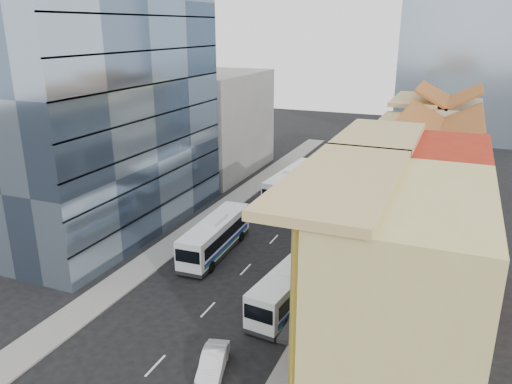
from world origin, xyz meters
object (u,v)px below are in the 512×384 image
at_px(office_tower, 100,81).
at_px(sedan_right, 213,363).
at_px(bus_left_near, 215,235).
at_px(bus_right, 292,284).
at_px(bus_left_far, 294,183).
at_px(shophouse_tan, 404,294).

relative_size(office_tower, sedan_right, 7.43).
height_order(bus_left_near, bus_right, bus_left_near).
distance_m(bus_left_far, bus_right, 24.22).
relative_size(office_tower, bus_left_far, 2.37).
bearing_deg(bus_left_near, bus_right, -34.31).
distance_m(bus_left_near, sedan_right, 16.94).
distance_m(shophouse_tan, office_tower, 35.19).
bearing_deg(bus_right, bus_left_far, 114.48).
xyz_separation_m(office_tower, sedan_right, (20.60, -17.12, -14.33)).
xyz_separation_m(bus_left_near, bus_left_far, (1.90, 17.15, 0.27)).
height_order(bus_left_near, sedan_right, bus_left_near).
distance_m(bus_right, sedan_right, 9.51).
relative_size(shophouse_tan, sedan_right, 3.47).
height_order(shophouse_tan, bus_right, shophouse_tan).
bearing_deg(bus_right, sedan_right, -95.18).
bearing_deg(office_tower, bus_left_far, 45.36).
distance_m(shophouse_tan, bus_left_near, 21.99).
height_order(office_tower, bus_left_near, office_tower).
distance_m(office_tower, bus_left_far, 24.95).
distance_m(bus_left_near, bus_left_far, 17.26).
relative_size(bus_left_near, sedan_right, 2.72).
xyz_separation_m(shophouse_tan, sedan_right, (-10.40, -3.12, -5.33)).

